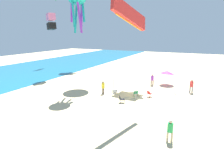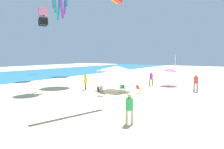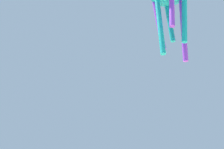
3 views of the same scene
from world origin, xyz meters
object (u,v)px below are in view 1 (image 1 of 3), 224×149
Objects in this scene: kite_octopus_teal at (77,0)px; kite_parafoil_red at (130,15)px; person_near_umbrella at (103,86)px; folding_chair_left_of_tent at (121,99)px; beach_umbrella at (167,72)px; folding_chair_facing_ocean at (136,93)px; person_far_stroller at (152,79)px; banner_flag at (176,75)px; canopy_tent at (129,76)px; folding_chair_right_of_tent at (149,93)px; cooler_box at (115,91)px; person_watching_sky at (170,129)px; person_beachcomber at (192,85)px; kite_box_pink at (51,22)px.

kite_octopus_teal is 9.72m from kite_parafoil_red.
folding_chair_left_of_tent is at bearing -164.81° from person_near_umbrella.
beach_umbrella is 1.34× the size of person_near_umbrella.
beach_umbrella is 8.15m from folding_chair_facing_ocean.
person_far_stroller is (-1.45, 1.94, -0.93)m from beach_umbrella.
folding_chair_left_of_tent is at bearing 144.97° from banner_flag.
beach_umbrella is at bearing -28.53° from canopy_tent.
person_near_umbrella is (-1.47, 5.89, 0.55)m from folding_chair_right_of_tent.
person_near_umbrella is at bearing 141.31° from beach_umbrella.
canopy_tent is 11.78m from kite_octopus_teal.
person_watching_sky reaches higher than cooler_box.
banner_flag is 0.75× the size of kite_octopus_teal.
folding_chair_facing_ocean and folding_chair_left_of_tent have the same top height.
folding_chair_left_of_tent is 9.12m from person_far_stroller.
person_beachcomber reaches higher than folding_chair_left_of_tent.
kite_octopus_teal is (-1.62, 4.55, 11.81)m from cooler_box.
folding_chair_facing_ocean is 19.88m from kite_box_pink.
canopy_tent is 4.11m from folding_chair_left_of_tent.
person_near_umbrella is 16.29m from kite_box_pink.
person_far_stroller is 14.09m from kite_parafoil_red.
kite_parafoil_red reaches higher than cooler_box.
kite_parafoil_red is at bearing -130.57° from person_far_stroller.
canopy_tent is 17.82m from kite_box_pink.
folding_chair_facing_ocean is at bearing -76.13° from kite_box_pink.
cooler_box is 0.18× the size of banner_flag.
folding_chair_left_of_tent is 10.36m from person_beachcomber.
person_far_stroller is (1.46, 5.70, -0.07)m from person_beachcomber.
kite_box_pink is (3.26, 18.67, 9.47)m from folding_chair_right_of_tent.
banner_flag is 22.55m from kite_box_pink.
person_beachcomber is 18.69m from kite_octopus_teal.
canopy_tent reaches higher than person_near_umbrella.
folding_chair_right_of_tent is 0.17× the size of kite_parafoil_red.
kite_octopus_teal is at bearing 135.62° from person_watching_sky.
folding_chair_right_of_tent is at bearing 11.28° from kite_parafoil_red.
folding_chair_facing_ocean is at bearing 107.70° from person_watching_sky.
cooler_box is 0.40× the size of person_far_stroller.
person_far_stroller is 0.34× the size of kite_octopus_teal.
kite_octopus_teal is at bearing 58.29° from folding_chair_left_of_tent.
canopy_tent is 1.91× the size of person_beachcomber.
kite_box_pink reaches higher than beach_umbrella.
folding_chair_left_of_tent is 0.17× the size of kite_parafoil_red.
person_beachcomber is at bearing -1.14° from kite_octopus_teal.
person_beachcomber is (3.92, -7.47, -1.29)m from canopy_tent.
canopy_tent reaches higher than cooler_box.
kite_box_pink is at bearing -32.93° from person_beachcomber.
cooler_box is at bearing 117.56° from banner_flag.
kite_parafoil_red reaches higher than person_watching_sky.
banner_flag is 12.26m from kite_parafoil_red.
folding_chair_right_of_tent is at bearing -73.26° from kite_box_pink.
person_far_stroller is at bearing 17.58° from kite_octopus_teal.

